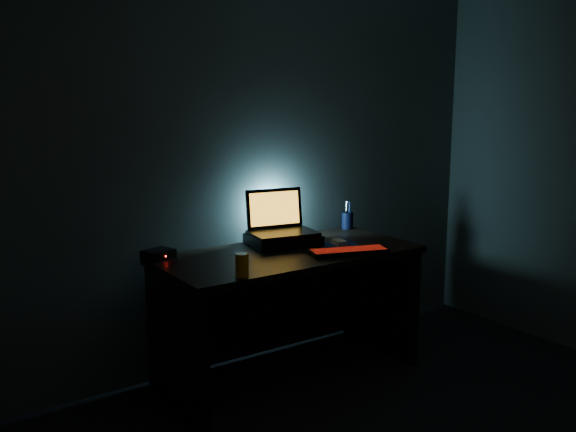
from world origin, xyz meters
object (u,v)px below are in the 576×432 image
at_px(laptop, 280,223).
at_px(mouse, 339,242).
at_px(keyboard, 349,251).
at_px(router, 158,254).
at_px(juice_glass, 242,265).
at_px(pen_cup, 348,220).

height_order(laptop, mouse, laptop).
height_order(keyboard, router, router).
bearing_deg(router, mouse, -32.63).
xyz_separation_m(keyboard, juice_glass, (-0.72, -0.05, 0.04)).
relative_size(laptop, mouse, 4.29).
bearing_deg(keyboard, juice_glass, -157.32).
relative_size(keyboard, juice_glass, 4.06).
bearing_deg(keyboard, router, 170.59).
relative_size(laptop, router, 2.31).
bearing_deg(router, juice_glass, -84.85).
height_order(mouse, pen_cup, pen_cup).
bearing_deg(mouse, keyboard, -103.17).
relative_size(mouse, pen_cup, 0.88).
bearing_deg(mouse, router, 173.52).
xyz_separation_m(mouse, juice_glass, (-0.80, -0.24, 0.04)).
distance_m(pen_cup, router, 1.36).
xyz_separation_m(keyboard, pen_cup, (0.43, 0.53, 0.04)).
distance_m(keyboard, mouse, 0.20).
bearing_deg(pen_cup, mouse, -135.31).
bearing_deg(router, keyboard, -43.58).
bearing_deg(juice_glass, laptop, 41.94).
height_order(keyboard, mouse, mouse).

